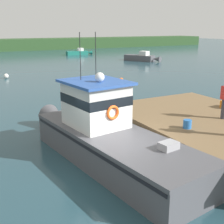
# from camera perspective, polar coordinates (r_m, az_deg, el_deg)

# --- Properties ---
(ground_plane) EXTENTS (200.00, 200.00, 0.00)m
(ground_plane) POSITION_cam_1_polar(r_m,az_deg,el_deg) (11.05, 0.37, -10.83)
(ground_plane) COLOR #23424C
(dock) EXTENTS (6.00, 9.00, 1.20)m
(dock) POSITION_cam_1_polar(r_m,az_deg,el_deg) (13.45, 18.63, -1.79)
(dock) COLOR #4C3D2D
(dock) RESTS_ON ground
(main_fishing_boat) EXTENTS (3.56, 9.95, 4.80)m
(main_fishing_boat) POSITION_cam_1_polar(r_m,az_deg,el_deg) (11.46, -1.31, -4.33)
(main_fishing_boat) COLOR #4C4C51
(main_fishing_boat) RESTS_ON ground
(bait_bucket) EXTENTS (0.32, 0.32, 0.34)m
(bait_bucket) POSITION_cam_1_polar(r_m,az_deg,el_deg) (11.87, 14.21, -2.25)
(bait_bucket) COLOR #2866B2
(bait_bucket) RESTS_ON dock
(moored_boat_outer_mooring) EXTENTS (4.96, 1.52, 1.25)m
(moored_boat_outer_mooring) POSITION_cam_1_polar(r_m,az_deg,el_deg) (56.74, -6.37, 11.23)
(moored_boat_outer_mooring) COLOR #196B5B
(moored_boat_outer_mooring) RESTS_ON ground
(moored_boat_far_left) EXTENTS (3.66, 5.78, 1.49)m
(moored_boat_far_left) POSITION_cam_1_polar(r_m,az_deg,el_deg) (46.29, 5.71, 10.32)
(moored_boat_far_left) COLOR #4C4C51
(moored_boat_far_left) RESTS_ON ground
(mooring_buoy_outer) EXTENTS (0.48, 0.48, 0.48)m
(mooring_buoy_outer) POSITION_cam_1_polar(r_m,az_deg,el_deg) (31.98, -19.59, 6.50)
(mooring_buoy_outer) COLOR silver
(mooring_buoy_outer) RESTS_ON ground
(mooring_buoy_channel_marker) EXTENTS (0.45, 0.45, 0.45)m
(mooring_buoy_channel_marker) POSITION_cam_1_polar(r_m,az_deg,el_deg) (27.85, 1.75, 6.11)
(mooring_buoy_channel_marker) COLOR #EA5B19
(mooring_buoy_channel_marker) RESTS_ON ground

